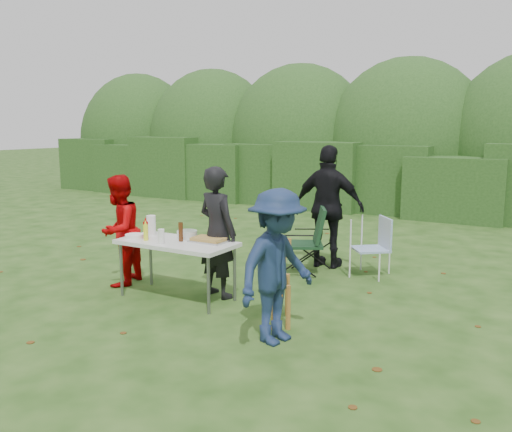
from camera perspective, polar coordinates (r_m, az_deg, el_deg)
The scene contains 20 objects.
ground at distance 6.93m, azimuth -6.57°, elevation -8.75°, with size 80.00×80.00×0.00m, color #1E4211.
hedge_row at distance 13.89m, azimuth 13.59°, elevation 3.82°, with size 22.00×1.40×1.70m, color #23471C.
shrub_backdrop at distance 15.38m, azimuth 15.45°, elevation 7.07°, with size 20.00×2.60×3.20m, color #3D6628.
folding_table at distance 6.84m, azimuth -8.36°, elevation -3.07°, with size 1.50×0.70×0.74m.
person_cook at distance 6.85m, azimuth -4.08°, elevation -1.71°, with size 0.61×0.40×1.67m, color black.
person_red_jacket at distance 7.59m, azimuth -14.22°, elevation -1.48°, with size 0.73×0.57×1.51m, color #B20205.
person_black_puffy at distance 8.32m, azimuth 7.64°, elevation 0.96°, with size 1.10×0.46×1.88m, color black.
child at distance 5.40m, azimuth 2.23°, elevation -5.35°, with size 1.01×0.58×1.56m, color #18294C.
dog at distance 6.03m, azimuth 2.64°, elevation -7.30°, with size 0.89×0.36×0.85m, color #A36E2F, non-canonical shape.
camping_chair at distance 7.99m, azimuth 5.06°, elevation -2.58°, with size 0.62×0.62×0.99m, color #16361D, non-canonical shape.
lawn_chair at distance 8.02m, azimuth 11.94°, elevation -3.16°, with size 0.51×0.51×0.87m, color #3A6CBA, non-canonical shape.
food_tray at distance 6.74m, azimuth -4.99°, elevation -2.64°, with size 0.45×0.30×0.02m, color #B7B7BA.
focaccia_bread at distance 6.74m, azimuth -4.99°, elevation -2.40°, with size 0.40×0.26×0.04m, color #B58C42.
mustard_bottle at distance 6.92m, azimuth -11.53°, elevation -1.72°, with size 0.06×0.06×0.20m, color yellow.
ketchup_bottle at distance 7.02m, azimuth -11.52°, elevation -1.48°, with size 0.06×0.06×0.22m, color #B70004.
beer_bottle at distance 6.79m, azimuth -7.93°, elevation -1.66°, with size 0.06×0.06×0.24m, color #47230F.
paper_towel_roll at distance 7.24m, azimuth -10.97°, elevation -0.96°, with size 0.12×0.12×0.26m, color white.
cup_stack at distance 6.70m, azimuth -9.95°, elevation -2.13°, with size 0.08×0.08×0.18m, color white.
pasta_bowl at distance 6.97m, azimuth -7.27°, elevation -1.93°, with size 0.26×0.26×0.10m, color silver.
plate_stack at distance 7.11m, azimuth -12.65°, elevation -2.08°, with size 0.24×0.24×0.05m, color white.
Camera 1 is at (3.98, -5.25, 2.17)m, focal length 38.00 mm.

